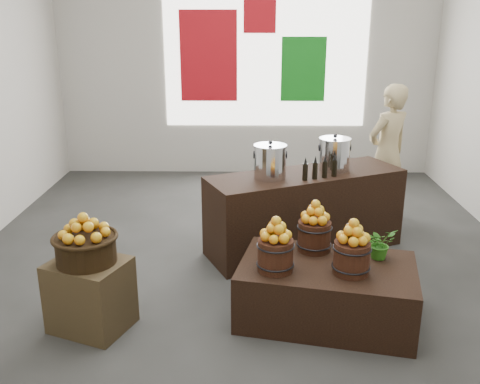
{
  "coord_description": "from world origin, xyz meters",
  "views": [
    {
      "loc": [
        0.04,
        -5.19,
        2.5
      ],
      "look_at": [
        -0.04,
        -0.4,
        0.92
      ],
      "focal_mm": 40.0,
      "sensor_mm": 36.0,
      "label": 1
    }
  ],
  "objects_px": {
    "crate": "(90,295)",
    "shopper": "(387,153)",
    "counter": "(305,212)",
    "stock_pot_left": "(270,163)",
    "stock_pot_center": "(334,155)",
    "wicker_basket": "(86,250)",
    "display_table": "(326,291)"
  },
  "relations": [
    {
      "from": "crate",
      "to": "shopper",
      "type": "distance_m",
      "value": 4.09
    },
    {
      "from": "counter",
      "to": "stock_pot_left",
      "type": "bearing_deg",
      "value": -180.0
    },
    {
      "from": "stock_pot_center",
      "to": "counter",
      "type": "bearing_deg",
      "value": -155.09
    },
    {
      "from": "wicker_basket",
      "to": "stock_pot_center",
      "type": "xyz_separation_m",
      "value": [
        2.25,
        1.77,
        0.34
      ]
    },
    {
      "from": "stock_pot_left",
      "to": "shopper",
      "type": "relative_size",
      "value": 0.19
    },
    {
      "from": "counter",
      "to": "stock_pot_center",
      "type": "xyz_separation_m",
      "value": [
        0.31,
        0.15,
        0.61
      ]
    },
    {
      "from": "shopper",
      "to": "crate",
      "type": "bearing_deg",
      "value": 7.7
    },
    {
      "from": "crate",
      "to": "stock_pot_center",
      "type": "xyz_separation_m",
      "value": [
        2.25,
        1.77,
        0.75
      ]
    },
    {
      "from": "stock_pot_left",
      "to": "crate",
      "type": "bearing_deg",
      "value": -136.69
    },
    {
      "from": "display_table",
      "to": "wicker_basket",
      "type": "bearing_deg",
      "value": -162.7
    },
    {
      "from": "crate",
      "to": "display_table",
      "type": "height_order",
      "value": "crate"
    },
    {
      "from": "crate",
      "to": "display_table",
      "type": "relative_size",
      "value": 0.41
    },
    {
      "from": "stock_pot_left",
      "to": "shopper",
      "type": "height_order",
      "value": "shopper"
    },
    {
      "from": "counter",
      "to": "shopper",
      "type": "xyz_separation_m",
      "value": [
        1.12,
        1.03,
        0.42
      ]
    },
    {
      "from": "wicker_basket",
      "to": "shopper",
      "type": "distance_m",
      "value": 4.05
    },
    {
      "from": "wicker_basket",
      "to": "counter",
      "type": "distance_m",
      "value": 2.54
    },
    {
      "from": "counter",
      "to": "stock_pot_left",
      "type": "distance_m",
      "value": 0.76
    },
    {
      "from": "stock_pot_left",
      "to": "stock_pot_center",
      "type": "distance_m",
      "value": 0.79
    },
    {
      "from": "counter",
      "to": "crate",
      "type": "bearing_deg",
      "value": -164.78
    },
    {
      "from": "stock_pot_center",
      "to": "stock_pot_left",
      "type": "bearing_deg",
      "value": -155.09
    },
    {
      "from": "display_table",
      "to": "shopper",
      "type": "bearing_deg",
      "value": 78.68
    },
    {
      "from": "wicker_basket",
      "to": "stock_pot_center",
      "type": "height_order",
      "value": "stock_pot_center"
    },
    {
      "from": "wicker_basket",
      "to": "counter",
      "type": "relative_size",
      "value": 0.22
    },
    {
      "from": "crate",
      "to": "shopper",
      "type": "xyz_separation_m",
      "value": [
        3.06,
        2.66,
        0.56
      ]
    },
    {
      "from": "wicker_basket",
      "to": "stock_pot_center",
      "type": "bearing_deg",
      "value": 38.32
    },
    {
      "from": "crate",
      "to": "wicker_basket",
      "type": "bearing_deg",
      "value": 0.0
    },
    {
      "from": "crate",
      "to": "shopper",
      "type": "relative_size",
      "value": 0.35
    },
    {
      "from": "wicker_basket",
      "to": "display_table",
      "type": "relative_size",
      "value": 0.33
    },
    {
      "from": "crate",
      "to": "stock_pot_center",
      "type": "distance_m",
      "value": 2.96
    },
    {
      "from": "wicker_basket",
      "to": "crate",
      "type": "bearing_deg",
      "value": 0.0
    },
    {
      "from": "crate",
      "to": "stock_pot_left",
      "type": "xyz_separation_m",
      "value": [
        1.53,
        1.44,
        0.75
      ]
    },
    {
      "from": "crate",
      "to": "wicker_basket",
      "type": "xyz_separation_m",
      "value": [
        0.0,
        0.0,
        0.41
      ]
    }
  ]
}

